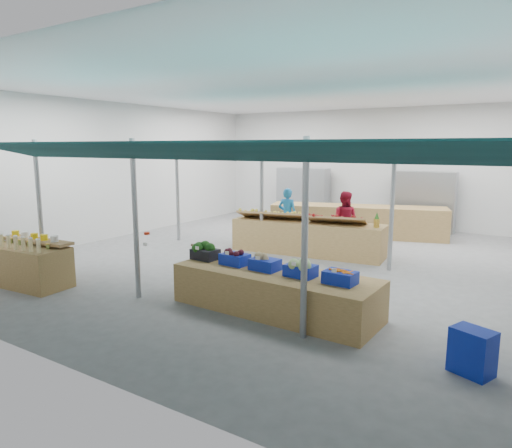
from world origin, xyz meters
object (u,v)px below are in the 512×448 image
object	(u,v)px
vendor_left	(287,215)
veg_counter	(275,291)
vendor_right	(344,220)
bottle_shelf	(29,264)
crate_stack	(472,352)
fruit_counter	(307,238)

from	to	relation	value
vendor_left	veg_counter	bearing A→B (deg)	110.31
vendor_right	bottle_shelf	bearing A→B (deg)	51.85
crate_stack	vendor_right	xyz separation A→B (m)	(-4.07, 5.95, 0.52)
vendor_right	vendor_left	bearing A→B (deg)	-5.95
bottle_shelf	vendor_left	xyz separation A→B (m)	(2.44, 6.73, 0.36)
bottle_shelf	crate_stack	world-z (taller)	bottle_shelf
crate_stack	vendor_left	distance (m)	8.37
vendor_left	bottle_shelf	bearing A→B (deg)	64.13
fruit_counter	crate_stack	xyz separation A→B (m)	(4.67, -4.85, -0.14)
bottle_shelf	crate_stack	distance (m)	8.34
bottle_shelf	fruit_counter	bearing A→B (deg)	53.01
veg_counter	fruit_counter	distance (m)	4.47
crate_stack	vendor_right	distance (m)	7.22
bottle_shelf	veg_counter	world-z (taller)	bottle_shelf
veg_counter	vendor_left	world-z (taller)	vendor_left
bottle_shelf	crate_stack	xyz separation A→B (m)	(8.31, 0.78, -0.16)
crate_stack	fruit_counter	bearing A→B (deg)	133.90
fruit_counter	vendor_left	bearing A→B (deg)	131.54
veg_counter	vendor_right	distance (m)	5.42
bottle_shelf	crate_stack	bearing A→B (deg)	1.27
crate_stack	vendor_right	bearing A→B (deg)	124.36
crate_stack	veg_counter	bearing A→B (deg)	169.29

